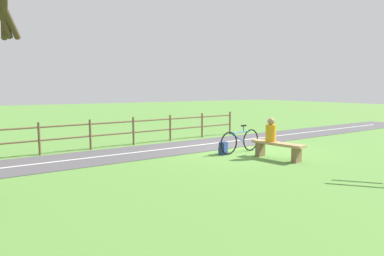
{
  "coord_description": "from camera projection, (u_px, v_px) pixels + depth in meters",
  "views": [
    {
      "loc": [
        -9.21,
        8.04,
        2.16
      ],
      "look_at": [
        -1.43,
        3.01,
        1.07
      ],
      "focal_mm": 31.16,
      "sensor_mm": 36.0,
      "label": 1
    }
  ],
  "objects": [
    {
      "name": "bench",
      "position": [
        278.0,
        148.0,
        10.28
      ],
      "size": [
        1.75,
        0.68,
        0.52
      ],
      "rotation": [
        0.0,
        0.0,
        0.18
      ],
      "color": "#A88456",
      "rests_on": "ground_plane"
    },
    {
      "name": "ground_plane",
      "position": [
        239.0,
        148.0,
        12.27
      ],
      "size": [
        80.0,
        80.0,
        0.0
      ],
      "primitive_type": "plane",
      "color": "#548438"
    },
    {
      "name": "person_seated",
      "position": [
        271.0,
        131.0,
        10.42
      ],
      "size": [
        0.37,
        0.37,
        0.75
      ],
      "rotation": [
        0.0,
        0.0,
        0.18
      ],
      "color": "orange",
      "rests_on": "bench"
    },
    {
      "name": "path_centre_line",
      "position": [
        125.0,
        154.0,
        11.08
      ],
      "size": [
        0.98,
        31.99,
        0.0
      ],
      "primitive_type": "cube",
      "rotation": [
        0.0,
        0.0,
        0.03
      ],
      "color": "silver",
      "rests_on": "paved_path"
    },
    {
      "name": "fence_roadside",
      "position": [
        90.0,
        132.0,
        11.84
      ],
      "size": [
        0.99,
        13.61,
        1.08
      ],
      "rotation": [
        0.0,
        0.0,
        1.64
      ],
      "color": "brown",
      "rests_on": "ground_plane"
    },
    {
      "name": "paved_path",
      "position": [
        125.0,
        154.0,
        11.08
      ],
      "size": [
        3.39,
        36.05,
        0.02
      ],
      "primitive_type": "cube",
      "rotation": [
        0.0,
        0.0,
        0.03
      ],
      "color": "#4C494C",
      "rests_on": "ground_plane"
    },
    {
      "name": "backpack",
      "position": [
        223.0,
        148.0,
        11.0
      ],
      "size": [
        0.31,
        0.32,
        0.42
      ],
      "rotation": [
        0.0,
        0.0,
        5.12
      ],
      "color": "navy",
      "rests_on": "ground_plane"
    },
    {
      "name": "bicycle",
      "position": [
        240.0,
        141.0,
        11.3
      ],
      "size": [
        0.25,
        1.84,
        0.94
      ],
      "rotation": [
        0.0,
        0.0,
        1.68
      ],
      "color": "black",
      "rests_on": "ground_plane"
    }
  ]
}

